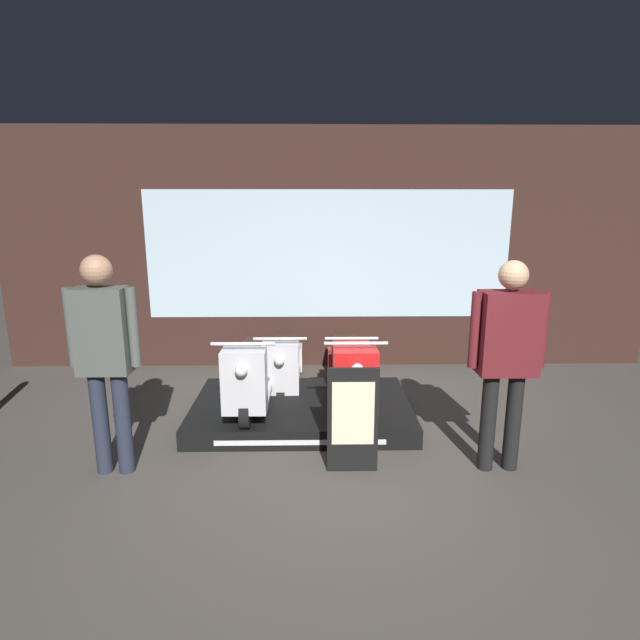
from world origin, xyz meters
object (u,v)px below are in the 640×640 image
object	(u,v)px
scooter_backrow_1	(347,365)
person_left_browsing	(104,348)
scooter_display_left	(252,375)
person_right_browsing	(507,348)
price_sign_board	(353,420)
scooter_backrow_0	(284,366)
scooter_display_right	(351,374)

from	to	relation	value
scooter_backrow_1	person_left_browsing	world-z (taller)	person_left_browsing
scooter_display_left	person_right_browsing	xyz separation A→B (m)	(2.21, -1.00, 0.57)
person_right_browsing	scooter_display_left	bearing A→B (deg)	155.63
scooter_display_left	price_sign_board	xyz separation A→B (m)	(0.96, -1.02, -0.04)
person_left_browsing	price_sign_board	distance (m)	2.10
scooter_backrow_1	price_sign_board	bearing A→B (deg)	-92.67
scooter_backrow_0	person_left_browsing	distance (m)	2.42
scooter_backrow_0	price_sign_board	xyz separation A→B (m)	(0.68, -1.90, 0.15)
person_left_browsing	scooter_backrow_0	bearing A→B (deg)	54.79
scooter_display_right	person_right_browsing	distance (m)	1.66
scooter_backrow_1	person_left_browsing	xyz separation A→B (m)	(-2.09, -1.88, 0.78)
scooter_backrow_1	person_right_browsing	world-z (taller)	person_right_browsing
scooter_display_left	scooter_backrow_1	bearing A→B (deg)	40.00
person_left_browsing	person_right_browsing	size ratio (longest dim) A/B	1.03
scooter_backrow_1	scooter_backrow_0	bearing A→B (deg)	180.00
scooter_display_left	scooter_backrow_1	size ratio (longest dim) A/B	1.00
scooter_display_left	person_right_browsing	bearing A→B (deg)	-24.37
scooter_backrow_0	scooter_display_right	bearing A→B (deg)	-49.86
person_left_browsing	person_right_browsing	world-z (taller)	person_left_browsing
person_left_browsing	scooter_backrow_1	bearing A→B (deg)	41.86
scooter_backrow_0	person_right_browsing	distance (m)	2.80
scooter_backrow_0	person_right_browsing	size ratio (longest dim) A/B	0.89
scooter_display_right	scooter_backrow_1	distance (m)	0.90
scooter_backrow_0	scooter_backrow_1	distance (m)	0.77
scooter_display_left	person_left_browsing	bearing A→B (deg)	-136.40
scooter_display_right	person_right_browsing	bearing A→B (deg)	-39.99
scooter_backrow_0	scooter_backrow_1	world-z (taller)	same
scooter_display_left	scooter_display_right	world-z (taller)	same
scooter_display_right	person_left_browsing	bearing A→B (deg)	-154.17
scooter_backrow_1	person_right_browsing	bearing A→B (deg)	-58.26
scooter_backrow_0	scooter_display_left	bearing A→B (deg)	-107.40
person_right_browsing	price_sign_board	world-z (taller)	person_right_browsing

